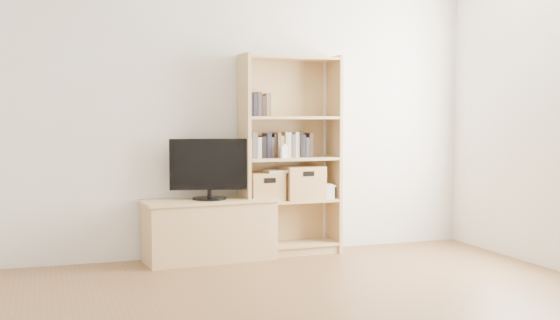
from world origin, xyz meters
name	(u,v)px	position (x,y,z in m)	size (l,w,h in m)	color
back_wall	(244,114)	(0.00, 2.50, 1.30)	(4.50, 0.02, 2.60)	silver
tv_stand	(210,231)	(-0.38, 2.29, 0.26)	(1.14, 0.43, 0.52)	tan
bookshelf	(290,155)	(0.40, 2.34, 0.92)	(0.92, 0.33, 1.84)	tan
television	(209,169)	(-0.38, 2.29, 0.82)	(0.70, 0.05, 0.55)	black
books_row_mid	(289,145)	(0.40, 2.36, 1.01)	(0.84, 0.16, 0.23)	#BBAA9F
books_row_upper	(269,105)	(0.19, 2.35, 1.38)	(0.38, 0.14, 0.20)	#BBAA9F
baby_monitor	(284,152)	(0.30, 2.23, 0.95)	(0.06, 0.04, 0.11)	white
basket_left	(265,187)	(0.15, 2.32, 0.64)	(0.31, 0.25, 0.25)	tan
basket_right	(302,182)	(0.51, 2.33, 0.66)	(0.37, 0.30, 0.30)	tan
laptop	(282,171)	(0.31, 2.32, 0.78)	(0.31, 0.21, 0.02)	silver
magazine_stack	(322,192)	(0.71, 2.34, 0.57)	(0.17, 0.25, 0.12)	silver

